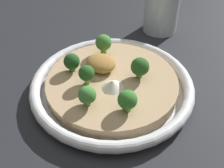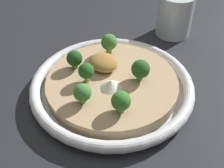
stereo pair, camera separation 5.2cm
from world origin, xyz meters
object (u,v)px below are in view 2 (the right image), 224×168
Objects in this scene: broccoli_front_right at (82,93)px; broccoli_front at (86,71)px; risotto_bowl at (112,85)px; broccoli_back_right at (141,69)px; broccoli_back_left at (109,43)px; drinking_glass at (175,15)px; broccoli_front_left at (75,59)px; broccoli_right at (121,101)px.

broccoli_front is (-0.04, 0.04, 0.00)m from broccoli_front_right.
broccoli_back_right reaches higher than risotto_bowl.
broccoli_front is 0.10m from broccoli_back_left.
drinking_glass is (-0.08, 0.33, -0.00)m from broccoli_front_right.
drinking_glass reaches higher than broccoli_front_left.
risotto_bowl is 8.33× the size of broccoli_front_left.
broccoli_front_right is at bearing -99.83° from broccoli_back_right.
broccoli_back_left is at bearing -90.61° from drinking_glass.
broccoli_back_left is at bearing 115.51° from broccoli_front.
broccoli_front is 0.99× the size of broccoli_right.
broccoli_front_right is 0.90× the size of broccoli_back_right.
broccoli_front_right is 0.07m from broccoli_right.
broccoli_right is at bearing -30.12° from risotto_bowl.
broccoli_front_right is 0.10m from broccoli_front_left.
broccoli_back_right is at bearing 80.17° from broccoli_front_right.
broccoli_front_left is at bearing 153.00° from broccoli_front_right.
broccoli_back_left is 1.05× the size of broccoli_back_right.
broccoli_back_left is 0.17m from broccoli_right.
broccoli_right is at bearing -3.95° from broccoli_front_left.
broccoli_right is 1.06× the size of broccoli_front_left.
broccoli_front is 0.10m from broccoli_back_right.
broccoli_front is (-0.03, -0.04, 0.04)m from risotto_bowl.
broccoli_front is 1.05× the size of broccoli_front_left.
broccoli_front is 0.10m from broccoli_right.
drinking_glass is at bearing 104.77° from risotto_bowl.
broccoli_front_left is (-0.01, -0.08, -0.00)m from broccoli_back_left.
drinking_glass is (0.01, 0.28, -0.00)m from broccoli_front_left.
broccoli_front reaches higher than risotto_bowl.
broccoli_back_left is at bearing 173.72° from broccoli_back_right.
risotto_bowl is 8.33× the size of broccoli_front_right.
broccoli_front_right and broccoli_front_left have the same top height.
broccoli_front_right is at bearing -43.06° from broccoli_front.
broccoli_back_right is at bearing 33.29° from broccoli_front_left.
broccoli_right is at bearing -1.27° from broccoli_front.
drinking_glass is (-0.10, 0.21, -0.00)m from broccoli_back_right.
broccoli_back_right is 1.12× the size of broccoli_front_left.
broccoli_front_left is at bearing -146.71° from broccoli_back_right.
drinking_glass reaches higher than broccoli_back_left.
broccoli_back_left reaches higher than broccoli_front.
drinking_glass reaches higher than risotto_bowl.
broccoli_right is at bearing 31.26° from broccoli_front_right.
broccoli_front is at bearing -82.11° from drinking_glass.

